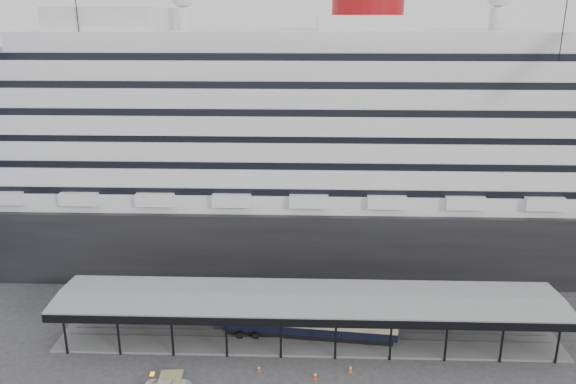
# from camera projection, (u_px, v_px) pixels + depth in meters

# --- Properties ---
(ground) EXTENTS (200.00, 200.00, 0.00)m
(ground) POSITION_uv_depth(u_px,v_px,m) (308.00, 363.00, 58.95)
(ground) COLOR #313134
(ground) RESTS_ON ground
(cruise_ship) EXTENTS (130.00, 30.00, 43.90)m
(cruise_ship) POSITION_uv_depth(u_px,v_px,m) (309.00, 131.00, 83.88)
(cruise_ship) COLOR black
(cruise_ship) RESTS_ON ground
(platform_canopy) EXTENTS (56.00, 9.18, 5.30)m
(platform_canopy) POSITION_uv_depth(u_px,v_px,m) (308.00, 319.00, 63.00)
(platform_canopy) COLOR slate
(platform_canopy) RESTS_ON ground
(pullman_carriage) EXTENTS (19.67, 4.51, 19.16)m
(pullman_carriage) POSITION_uv_depth(u_px,v_px,m) (310.00, 319.00, 62.99)
(pullman_carriage) COLOR black
(pullman_carriage) RESTS_ON ground
(traffic_cone_left) EXTENTS (0.44, 0.44, 0.67)m
(traffic_cone_left) POSITION_uv_depth(u_px,v_px,m) (259.00, 368.00, 57.50)
(traffic_cone_left) COLOR #E03E0C
(traffic_cone_left) RESTS_ON ground
(traffic_cone_mid) EXTENTS (0.51, 0.51, 0.75)m
(traffic_cone_mid) POSITION_uv_depth(u_px,v_px,m) (351.00, 369.00, 57.41)
(traffic_cone_mid) COLOR orange
(traffic_cone_mid) RESTS_ON ground
(traffic_cone_right) EXTENTS (0.44, 0.44, 0.78)m
(traffic_cone_right) POSITION_uv_depth(u_px,v_px,m) (315.00, 375.00, 56.31)
(traffic_cone_right) COLOR #EA400D
(traffic_cone_right) RESTS_ON ground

